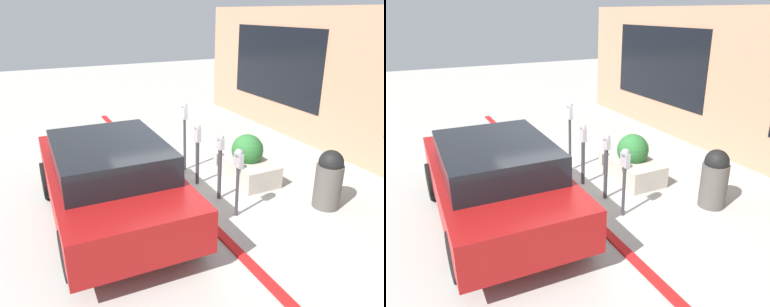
% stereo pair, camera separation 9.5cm
% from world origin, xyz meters
% --- Properties ---
extents(ground_plane, '(40.00, 40.00, 0.00)m').
position_xyz_m(ground_plane, '(0.00, 0.00, 0.00)').
color(ground_plane, '#ADAAA3').
extents(curb_strip, '(13.50, 0.16, 0.04)m').
position_xyz_m(curb_strip, '(0.00, 0.08, 0.02)').
color(curb_strip, red).
rests_on(curb_strip, ground_plane).
extents(building_facade, '(13.50, 0.17, 3.66)m').
position_xyz_m(building_facade, '(0.00, -4.47, 1.84)').
color(building_facade, tan).
rests_on(building_facade, ground_plane).
extents(parking_meter_nearest, '(0.19, 0.16, 1.31)m').
position_xyz_m(parking_meter_nearest, '(-1.14, -0.51, 0.97)').
color(parking_meter_nearest, '#38383D').
rests_on(parking_meter_nearest, ground_plane).
extents(parking_meter_second, '(0.16, 0.14, 1.35)m').
position_xyz_m(parking_meter_second, '(-0.41, -0.56, 0.85)').
color(parking_meter_second, '#38383D').
rests_on(parking_meter_second, ground_plane).
extents(parking_meter_middle, '(0.16, 0.14, 1.36)m').
position_xyz_m(parking_meter_middle, '(0.39, -0.47, 0.87)').
color(parking_meter_middle, '#38383D').
rests_on(parking_meter_middle, ground_plane).
extents(parking_meter_fourth, '(0.17, 0.14, 1.62)m').
position_xyz_m(parking_meter_fourth, '(1.21, -0.55, 1.15)').
color(parking_meter_fourth, '#38383D').
rests_on(parking_meter_fourth, ground_plane).
extents(planter_box, '(1.47, 0.85, 1.04)m').
position_xyz_m(planter_box, '(0.13, -1.56, 0.40)').
color(planter_box, '#B2A899').
rests_on(planter_box, ground_plane).
extents(parked_car_front, '(4.41, 2.09, 1.52)m').
position_xyz_m(parked_car_front, '(-0.26, 1.58, 0.82)').
color(parked_car_front, maroon).
rests_on(parked_car_front, ground_plane).
extents(trash_bin, '(0.50, 0.50, 1.15)m').
position_xyz_m(trash_bin, '(-1.60, -2.24, 0.58)').
color(trash_bin, '#514C47').
rests_on(trash_bin, ground_plane).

